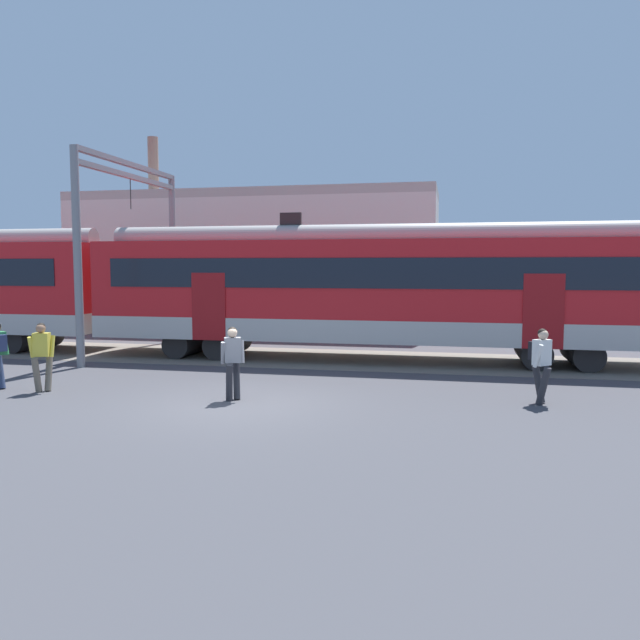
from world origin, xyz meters
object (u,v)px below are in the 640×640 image
commuter_train (128,288)px  pedestrian_white (541,359)px  pedestrian_grey (233,357)px  pedestrian_yellow (42,352)px

commuter_train → pedestrian_white: bearing=-23.4°
commuter_train → pedestrian_grey: bearing=-46.8°
commuter_train → pedestrian_yellow: size_ratio=22.83×
commuter_train → pedestrian_white: (12.89, -5.57, -1.26)m
commuter_train → pedestrian_grey: (6.19, -6.60, -1.26)m
pedestrian_grey → pedestrian_white: same height
commuter_train → pedestrian_grey: 9.14m
pedestrian_grey → commuter_train: bearing=133.2°
commuter_train → pedestrian_yellow: (1.42, -6.67, -1.29)m
commuter_train → pedestrian_yellow: commuter_train is taller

